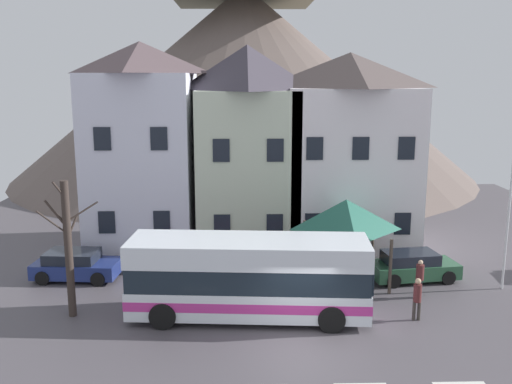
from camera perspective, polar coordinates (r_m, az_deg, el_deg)
The scene contains 15 objects.
ground_plane at distance 19.97m, azimuth 4.73°, elevation -15.72°, with size 40.00×60.00×0.07m.
townhouse_00 at distance 30.64m, azimuth -11.31°, elevation 4.46°, with size 5.30×6.74×10.92m.
townhouse_01 at distance 30.10m, azimuth -0.87°, elevation 4.40°, with size 5.13×6.52×10.75m.
townhouse_02 at distance 30.66m, azimuth 9.23°, elevation 4.02°, with size 6.61×6.51×10.37m.
hilltop_castle at distance 53.20m, azimuth -1.24°, elevation 11.42°, with size 42.03×42.03×24.53m.
transit_bus at distance 21.82m, azimuth -0.74°, elevation -8.69°, with size 9.29×3.30×3.09m.
bus_shelter at distance 25.50m, azimuth 9.07°, elevation -2.31°, with size 3.60×3.60×3.78m.
parked_car_01 at distance 27.35m, azimuth -17.74°, elevation -7.05°, with size 3.94×2.19×1.32m.
parked_car_02 at distance 26.87m, azimuth 15.53°, elevation -7.24°, with size 4.10×2.24×1.33m.
pedestrian_00 at distance 24.78m, azimuth 16.21°, elevation -8.10°, with size 0.33×0.33×1.65m.
pedestrian_01 at distance 24.24m, azimuth 7.85°, elevation -8.41°, with size 0.34×0.34×1.51m.
pedestrian_02 at distance 22.56m, azimuth 15.98°, elevation -10.06°, with size 0.32×0.30×1.67m.
public_bench at distance 28.21m, azimuth 10.24°, elevation -6.49°, with size 1.62×0.48×0.87m.
flagpole at distance 26.32m, azimuth 24.40°, elevation -0.85°, with size 0.95×0.10×6.76m.
bare_tree_00 at distance 22.66m, azimuth -18.44°, elevation -5.31°, with size 2.08×1.02×5.38m.
Camera 1 is at (-2.08, -17.64, 9.08)m, focal length 39.62 mm.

